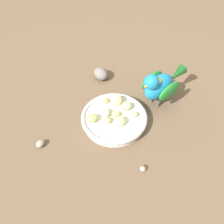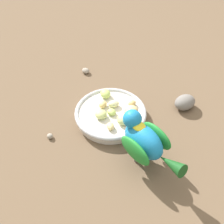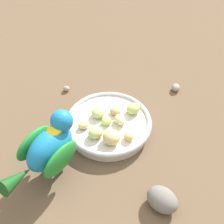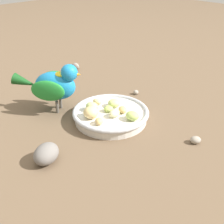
{
  "view_description": "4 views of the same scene",
  "coord_description": "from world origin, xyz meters",
  "views": [
    {
      "loc": [
        0.4,
        -0.02,
        0.5
      ],
      "look_at": [
        0.01,
        0.02,
        0.07
      ],
      "focal_mm": 32.31,
      "sensor_mm": 36.0,
      "label": 1
    },
    {
      "loc": [
        0.03,
        0.61,
        0.64
      ],
      "look_at": [
        -0.01,
        0.05,
        0.05
      ],
      "focal_mm": 47.63,
      "sensor_mm": 36.0,
      "label": 2
    },
    {
      "loc": [
        -0.49,
        0.19,
        0.59
      ],
      "look_at": [
        -0.02,
        0.02,
        0.07
      ],
      "focal_mm": 51.47,
      "sensor_mm": 36.0,
      "label": 3
    },
    {
      "loc": [
        -0.5,
        -0.48,
        0.41
      ],
      "look_at": [
        -0.03,
        0.0,
        0.04
      ],
      "focal_mm": 47.53,
      "sensor_mm": 36.0,
      "label": 4
    }
  ],
  "objects": [
    {
      "name": "feeding_bowl",
      "position": [
        -0.01,
        0.02,
        0.02
      ],
      "size": [
        0.21,
        0.21,
        0.03
      ],
      "color": "beige",
      "rests_on": "ground_plane"
    },
    {
      "name": "ground_plane",
      "position": [
        0.0,
        0.0,
        0.0
      ],
      "size": [
        4.0,
        4.0,
        0.0
      ],
      "primitive_type": "plane",
      "color": "brown"
    },
    {
      "name": "rock_large",
      "position": [
        -0.24,
        -0.01,
        0.02
      ],
      "size": [
        0.08,
        0.07,
        0.04
      ],
      "primitive_type": "ellipsoid",
      "rotation": [
        0.0,
        0.0,
        0.45
      ],
      "color": "slate",
      "rests_on": "ground_plane"
    },
    {
      "name": "apple_piece_5",
      "position": [
        -0.08,
        0.0,
        0.03
      ],
      "size": [
        0.03,
        0.03,
        0.02
      ],
      "primitive_type": "ellipsoid",
      "rotation": [
        0.0,
        0.0,
        3.74
      ],
      "color": "tan",
      "rests_on": "feeding_bowl"
    },
    {
      "name": "pebble_0",
      "position": [
        0.06,
        -0.2,
        0.01
      ],
      "size": [
        0.03,
        0.03,
        0.02
      ],
      "primitive_type": "ellipsoid",
      "rotation": [
        0.0,
        0.0,
        5.64
      ],
      "color": "gray",
      "rests_on": "ground_plane"
    },
    {
      "name": "apple_piece_0",
      "position": [
        -0.01,
        0.03,
        0.03
      ],
      "size": [
        0.03,
        0.03,
        0.02
      ],
      "primitive_type": "ellipsoid",
      "rotation": [
        0.0,
        0.0,
        2.3
      ],
      "color": "#B2CC66",
      "rests_on": "feeding_bowl"
    },
    {
      "name": "apple_piece_6",
      "position": [
        -0.02,
        -0.0,
        0.04
      ],
      "size": [
        0.03,
        0.03,
        0.02
      ],
      "primitive_type": "ellipsoid",
      "rotation": [
        0.0,
        0.0,
        3.24
      ],
      "color": "beige",
      "rests_on": "feeding_bowl"
    },
    {
      "name": "apple_piece_3",
      "position": [
        -0.01,
        0.08,
        0.03
      ],
      "size": [
        0.02,
        0.03,
        0.02
      ],
      "primitive_type": "ellipsoid",
      "rotation": [
        0.0,
        0.0,
        4.86
      ],
      "color": "#E5C67F",
      "rests_on": "feeding_bowl"
    },
    {
      "name": "pebble_2",
      "position": [
        0.16,
        0.08,
        0.01
      ],
      "size": [
        0.02,
        0.02,
        0.01
      ],
      "primitive_type": "ellipsoid",
      "rotation": [
        0.0,
        0.0,
        5.6
      ],
      "color": "gray",
      "rests_on": "ground_plane"
    },
    {
      "name": "apple_piece_2",
      "position": [
        0.0,
        -0.04,
        0.04
      ],
      "size": [
        0.04,
        0.04,
        0.02
      ],
      "primitive_type": "ellipsoid",
      "rotation": [
        0.0,
        0.0,
        1.9
      ],
      "color": "#B2CC66",
      "rests_on": "feeding_bowl"
    },
    {
      "name": "apple_piece_7",
      "position": [
        -0.07,
        0.04,
        0.04
      ],
      "size": [
        0.05,
        0.05,
        0.03
      ],
      "primitive_type": "ellipsoid",
      "rotation": [
        0.0,
        0.0,
        5.33
      ],
      "color": "#E5C67F",
      "rests_on": "feeding_bowl"
    },
    {
      "name": "parrot",
      "position": [
        -0.08,
        0.18,
        0.08
      ],
      "size": [
        0.15,
        0.18,
        0.14
      ],
      "rotation": [
        0.0,
        0.0,
        -0.96
      ],
      "color": "#59544C",
      "rests_on": "ground_plane"
    },
    {
      "name": "apple_piece_8",
      "position": [
        0.02,
        0.04,
        0.04
      ],
      "size": [
        0.05,
        0.05,
        0.02
      ],
      "primitive_type": "ellipsoid",
      "rotation": [
        0.0,
        0.0,
        2.5
      ],
      "color": "#C6D17A",
      "rests_on": "feeding_bowl"
    },
    {
      "name": "apple_piece_4",
      "position": [
        -0.04,
        0.07,
        0.04
      ],
      "size": [
        0.04,
        0.04,
        0.02
      ],
      "primitive_type": "ellipsoid",
      "rotation": [
        0.0,
        0.0,
        4.91
      ],
      "color": "#C6D17A",
      "rests_on": "feeding_bowl"
    },
    {
      "name": "apple_piece_1",
      "position": [
        0.01,
        0.0,
        0.03
      ],
      "size": [
        0.03,
        0.03,
        0.02
      ],
      "primitive_type": "ellipsoid",
      "rotation": [
        0.0,
        0.0,
        4.13
      ],
      "color": "tan",
      "rests_on": "feeding_bowl"
    }
  ]
}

